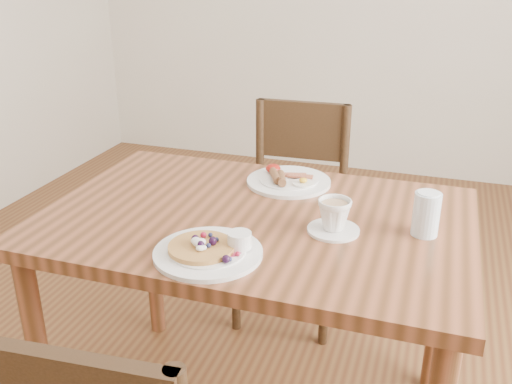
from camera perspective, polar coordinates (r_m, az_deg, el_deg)
dining_table at (r=1.67m, az=-0.00°, el=-5.36°), size 1.20×0.80×0.75m
chair_far at (r=2.35m, az=3.82°, el=-0.99°), size 0.44×0.44×0.88m
pancake_plate at (r=1.41m, az=-4.65°, el=-5.78°), size 0.27×0.27×0.06m
breakfast_plate at (r=1.84m, az=3.16°, el=1.21°), size 0.27×0.27×0.04m
teacup_saucer at (r=1.52m, az=7.81°, el=-2.50°), size 0.14×0.14×0.09m
water_glass at (r=1.55m, az=16.66°, el=-2.13°), size 0.07×0.07×0.12m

